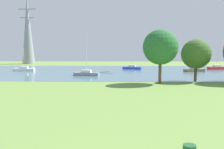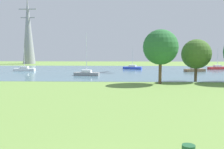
{
  "view_description": "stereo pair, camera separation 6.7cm",
  "coord_description": "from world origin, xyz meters",
  "views": [
    {
      "loc": [
        1.06,
        -7.7,
        4.79
      ],
      "look_at": [
        0.15,
        20.29,
        2.07
      ],
      "focal_mm": 39.57,
      "sensor_mm": 36.0,
      "label": 1
    },
    {
      "loc": [
        1.13,
        -7.7,
        4.79
      ],
      "look_at": [
        0.15,
        20.29,
        2.07
      ],
      "focal_mm": 39.57,
      "sensor_mm": 36.0,
      "label": 2
    }
  ],
  "objects": [
    {
      "name": "tree_west_near",
      "position": [
        12.78,
        30.79,
        4.25
      ],
      "size": [
        4.55,
        4.55,
        6.55
      ],
      "color": "brown",
      "rests_on": "ground"
    },
    {
      "name": "water_surface",
      "position": [
        0.0,
        50.0,
        0.01
      ],
      "size": [
        140.0,
        40.0,
        0.02
      ],
      "primitive_type": "cube",
      "color": "slate",
      "rests_on": "ground"
    },
    {
      "name": "tree_east_far",
      "position": [
        6.86,
        28.14,
        5.28
      ],
      "size": [
        5.08,
        5.08,
        7.84
      ],
      "color": "brown",
      "rests_on": "ground"
    },
    {
      "name": "sailboat_white",
      "position": [
        -21.61,
        49.69,
        0.44
      ],
      "size": [
        4.89,
        1.83,
        5.29
      ],
      "color": "white",
      "rests_on": "water_surface"
    },
    {
      "name": "sailboat_brown",
      "position": [
        18.11,
        49.21,
        0.47
      ],
      "size": [
        5.03,
        2.88,
        7.46
      ],
      "color": "brown",
      "rests_on": "water_surface"
    },
    {
      "name": "sailboat_red",
      "position": [
        25.94,
        56.39,
        0.45
      ],
      "size": [
        5.03,
        2.77,
        5.41
      ],
      "color": "red",
      "rests_on": "water_surface"
    },
    {
      "name": "electricity_pylon",
      "position": [
        -32.25,
        81.23,
        12.26
      ],
      "size": [
        6.4,
        4.4,
        24.49
      ],
      "color": "gray",
      "rests_on": "ground"
    },
    {
      "name": "ground_plane",
      "position": [
        0.0,
        22.0,
        0.0
      ],
      "size": [
        160.0,
        160.0,
        0.0
      ],
      "primitive_type": "plane",
      "color": "olive"
    },
    {
      "name": "sailboat_gray",
      "position": [
        -5.37,
        39.22,
        0.48
      ],
      "size": [
        4.95,
        2.1,
        8.1
      ],
      "color": "gray",
      "rests_on": "water_surface"
    },
    {
      "name": "sailboat_blue",
      "position": [
        4.2,
        56.08,
        0.44
      ],
      "size": [
        5.03,
        2.78,
        5.15
      ],
      "color": "blue",
      "rests_on": "water_surface"
    }
  ]
}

